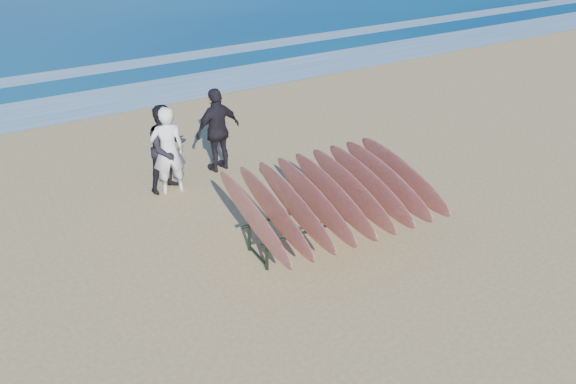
{
  "coord_description": "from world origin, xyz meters",
  "views": [
    {
      "loc": [
        -4.41,
        -6.44,
        5.52
      ],
      "look_at": [
        0.0,
        0.8,
        0.95
      ],
      "focal_mm": 35.0,
      "sensor_mm": 36.0,
      "label": 1
    }
  ],
  "objects_px": {
    "surfboard_rack": "(333,195)",
    "person_dark_a": "(167,149)",
    "person_dark_b": "(218,130)",
    "person_white": "(168,151)"
  },
  "relations": [
    {
      "from": "person_white",
      "to": "person_dark_a",
      "type": "relative_size",
      "value": 1.01
    },
    {
      "from": "person_dark_a",
      "to": "person_dark_b",
      "type": "height_order",
      "value": "person_dark_b"
    },
    {
      "from": "surfboard_rack",
      "to": "person_dark_a",
      "type": "xyz_separation_m",
      "value": [
        -1.8,
        3.25,
        0.06
      ]
    },
    {
      "from": "surfboard_rack",
      "to": "person_dark_a",
      "type": "height_order",
      "value": "person_dark_a"
    },
    {
      "from": "person_white",
      "to": "surfboard_rack",
      "type": "bearing_deg",
      "value": 127.35
    },
    {
      "from": "person_dark_a",
      "to": "person_dark_b",
      "type": "distance_m",
      "value": 1.32
    },
    {
      "from": "person_white",
      "to": "person_dark_b",
      "type": "distance_m",
      "value": 1.38
    },
    {
      "from": "surfboard_rack",
      "to": "person_dark_a",
      "type": "relative_size",
      "value": 1.78
    },
    {
      "from": "surfboard_rack",
      "to": "person_dark_b",
      "type": "bearing_deg",
      "value": 100.04
    },
    {
      "from": "person_white",
      "to": "person_dark_b",
      "type": "bearing_deg",
      "value": -154.0
    }
  ]
}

